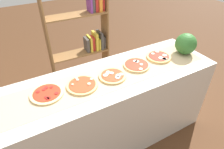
# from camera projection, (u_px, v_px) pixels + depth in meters

# --- Properties ---
(ground_plane) EXTENTS (12.00, 12.00, 0.00)m
(ground_plane) POSITION_uv_depth(u_px,v_px,m) (112.00, 136.00, 2.38)
(ground_plane) COLOR #4C2D19
(counter) EXTENTS (2.11, 0.65, 0.89)m
(counter) POSITION_uv_depth(u_px,v_px,m) (112.00, 110.00, 2.11)
(counter) COLOR beige
(counter) RESTS_ON ground_plane
(parchment_paper) EXTENTS (1.98, 0.40, 0.00)m
(parchment_paper) POSITION_uv_depth(u_px,v_px,m) (112.00, 76.00, 1.85)
(parchment_paper) COLOR tan
(parchment_paper) RESTS_ON counter
(pizza_pepperoni_0) EXTENTS (0.28, 0.28, 0.02)m
(pizza_pepperoni_0) POSITION_uv_depth(u_px,v_px,m) (47.00, 93.00, 1.64)
(pizza_pepperoni_0) COLOR #E5C17F
(pizza_pepperoni_0) RESTS_ON parchment_paper
(pizza_mushroom_1) EXTENTS (0.27, 0.27, 0.03)m
(pizza_mushroom_1) POSITION_uv_depth(u_px,v_px,m) (82.00, 85.00, 1.73)
(pizza_mushroom_1) COLOR #DBB26B
(pizza_mushroom_1) RESTS_ON parchment_paper
(pizza_mozzarella_2) EXTENTS (0.26, 0.26, 0.02)m
(pizza_mozzarella_2) POSITION_uv_depth(u_px,v_px,m) (112.00, 76.00, 1.84)
(pizza_mozzarella_2) COLOR #DBB26B
(pizza_mozzarella_2) RESTS_ON parchment_paper
(pizza_mozzarella_3) EXTENTS (0.26, 0.26, 0.03)m
(pizza_mozzarella_3) POSITION_uv_depth(u_px,v_px,m) (137.00, 65.00, 1.98)
(pizza_mozzarella_3) COLOR #E5C17F
(pizza_mozzarella_3) RESTS_ON parchment_paper
(pizza_mozzarella_4) EXTENTS (0.26, 0.26, 0.03)m
(pizza_mozzarella_4) POSITION_uv_depth(u_px,v_px,m) (159.00, 57.00, 2.11)
(pizza_mozzarella_4) COLOR #DBB26B
(pizza_mozzarella_4) RESTS_ON parchment_paper
(watermelon) EXTENTS (0.23, 0.23, 0.23)m
(watermelon) POSITION_uv_depth(u_px,v_px,m) (186.00, 44.00, 2.13)
(watermelon) COLOR #2D6628
(watermelon) RESTS_ON counter
(bookshelf) EXTENTS (0.84, 0.26, 1.69)m
(bookshelf) POSITION_uv_depth(u_px,v_px,m) (86.00, 40.00, 2.79)
(bookshelf) COLOR brown
(bookshelf) RESTS_ON ground_plane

